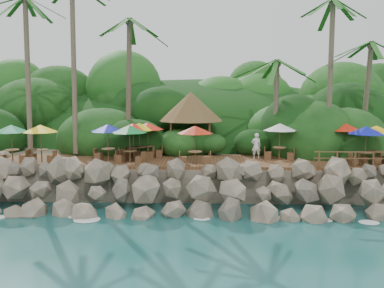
{
  "coord_description": "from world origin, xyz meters",
  "views": [
    {
      "loc": [
        0.94,
        -21.95,
        6.99
      ],
      "look_at": [
        0.0,
        6.0,
        3.4
      ],
      "focal_mm": 39.11,
      "sensor_mm": 36.0,
      "label": 1
    }
  ],
  "objects": [
    {
      "name": "land_base",
      "position": [
        0.0,
        16.0,
        1.05
      ],
      "size": [
        32.0,
        25.2,
        2.1
      ],
      "primitive_type": "cube",
      "color": "gray",
      "rests_on": "ground"
    },
    {
      "name": "jungle_hill",
      "position": [
        0.0,
        23.5,
        0.0
      ],
      "size": [
        44.8,
        28.0,
        15.4
      ],
      "primitive_type": "ellipsoid",
      "color": "#143811",
      "rests_on": "ground"
    },
    {
      "name": "palapa",
      "position": [
        -0.21,
        9.6,
        5.79
      ],
      "size": [
        4.82,
        4.82,
        4.6
      ],
      "color": "brown",
      "rests_on": "ground"
    },
    {
      "name": "dining_clusters",
      "position": [
        -0.22,
        5.56,
        4.35
      ],
      "size": [
        25.88,
        4.93,
        2.47
      ],
      "color": "brown",
      "rests_on": "terrace"
    },
    {
      "name": "terrace",
      "position": [
        0.0,
        6.0,
        2.2
      ],
      "size": [
        26.0,
        5.0,
        0.2
      ],
      "primitive_type": "cube",
      "color": "brown",
      "rests_on": "land_base"
    },
    {
      "name": "palms",
      "position": [
        0.49,
        8.52,
        12.19
      ],
      "size": [
        30.51,
        7.26,
        13.99
      ],
      "color": "brown",
      "rests_on": "ground"
    },
    {
      "name": "railing",
      "position": [
        11.75,
        3.65,
        2.91
      ],
      "size": [
        8.3,
        0.1,
        1.0
      ],
      "color": "brown",
      "rests_on": "terrace"
    },
    {
      "name": "jungle_foliage",
      "position": [
        0.0,
        15.0,
        0.0
      ],
      "size": [
        44.0,
        16.0,
        12.0
      ],
      "primitive_type": null,
      "color": "#143811",
      "rests_on": "ground"
    },
    {
      "name": "ground",
      "position": [
        0.0,
        0.0,
        0.0
      ],
      "size": [
        140.0,
        140.0,
        0.0
      ],
      "primitive_type": "plane",
      "color": "#19514F",
      "rests_on": "ground"
    },
    {
      "name": "waiter",
      "position": [
        4.4,
        6.66,
        3.19
      ],
      "size": [
        0.68,
        0.48,
        1.78
      ],
      "primitive_type": "imported",
      "rotation": [
        0.0,
        0.0,
        3.22
      ],
      "color": "white",
      "rests_on": "terrace"
    },
    {
      "name": "foam_line",
      "position": [
        0.0,
        0.3,
        0.03
      ],
      "size": [
        25.2,
        0.8,
        0.06
      ],
      "color": "white",
      "rests_on": "ground"
    },
    {
      "name": "seawall",
      "position": [
        0.0,
        2.0,
        1.15
      ],
      "size": [
        29.0,
        4.0,
        2.3
      ],
      "primitive_type": null,
      "color": "gray",
      "rests_on": "ground"
    }
  ]
}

